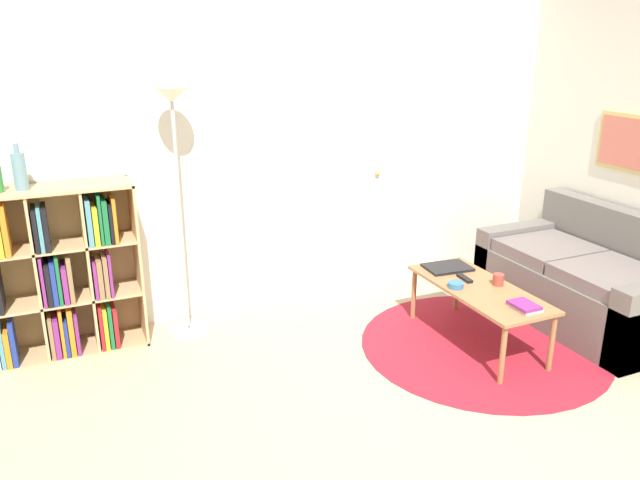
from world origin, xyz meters
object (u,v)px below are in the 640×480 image
(bookshelf, at_px, (59,274))
(bottle_right, at_px, (20,171))
(bowl, at_px, (456,285))
(coffee_table, at_px, (479,293))
(laptop, at_px, (448,267))
(couch, at_px, (589,283))
(floor_lamp, at_px, (176,152))
(cup, at_px, (498,280))

(bookshelf, bearing_deg, bottle_right, 177.65)
(bookshelf, distance_m, bowl, 2.68)
(coffee_table, bearing_deg, bookshelf, 158.43)
(laptop, distance_m, bottle_right, 2.98)
(bottle_right, bearing_deg, couch, -15.59)
(floor_lamp, relative_size, bottle_right, 5.97)
(bowl, distance_m, bottle_right, 2.93)
(floor_lamp, relative_size, cup, 21.95)
(laptop, height_order, cup, cup)
(floor_lamp, height_order, coffee_table, floor_lamp)
(floor_lamp, xyz_separation_m, couch, (2.85, -1.00, -1.04))
(coffee_table, relative_size, cup, 13.82)
(floor_lamp, xyz_separation_m, cup, (1.96, -1.01, -0.86))
(couch, bearing_deg, bottle_right, 164.41)
(couch, height_order, cup, couch)
(laptop, distance_m, cup, 0.43)
(bowl, xyz_separation_m, cup, (0.30, -0.08, 0.02))
(couch, bearing_deg, bookshelf, 163.94)
(floor_lamp, distance_m, coffee_table, 2.28)
(floor_lamp, relative_size, couch, 1.15)
(floor_lamp, bearing_deg, cup, -27.32)
(couch, bearing_deg, bowl, 176.57)
(couch, height_order, coffee_table, couch)
(bookshelf, relative_size, couch, 0.76)
(coffee_table, xyz_separation_m, bottle_right, (-2.78, 1.05, 0.90))
(bookshelf, xyz_separation_m, couch, (3.67, -1.06, -0.28))
(cup, bearing_deg, couch, 0.75)
(couch, xyz_separation_m, coffee_table, (-1.02, 0.01, 0.10))
(cup, bearing_deg, laptop, 108.83)
(bookshelf, bearing_deg, coffee_table, -21.57)
(couch, relative_size, bottle_right, 5.18)
(laptop, bearing_deg, bowl, -116.09)
(couch, xyz_separation_m, bottle_right, (-3.80, 1.06, 0.99))
(bookshelf, height_order, floor_lamp, floor_lamp)
(coffee_table, xyz_separation_m, cup, (0.14, -0.02, 0.08))
(coffee_table, bearing_deg, cup, -8.61)
(bottle_right, bearing_deg, floor_lamp, -3.48)
(coffee_table, bearing_deg, bowl, 158.69)
(floor_lamp, xyz_separation_m, coffee_table, (1.82, -0.99, -0.95))
(coffee_table, xyz_separation_m, laptop, (0.00, 0.38, 0.05))
(bookshelf, relative_size, bottle_right, 3.92)
(laptop, bearing_deg, cup, -71.17)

